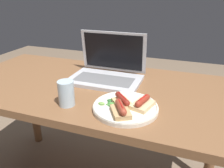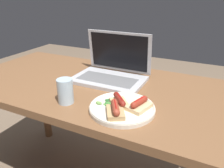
# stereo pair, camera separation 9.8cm
# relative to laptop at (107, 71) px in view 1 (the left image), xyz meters

# --- Properties ---
(desk) EXTENTS (1.49, 0.71, 0.72)m
(desk) POSITION_rel_laptop_xyz_m (-0.04, -0.10, -0.14)
(desk) COLOR brown
(desk) RESTS_ON ground_plane
(laptop) EXTENTS (0.38, 0.27, 0.24)m
(laptop) POSITION_rel_laptop_xyz_m (0.00, 0.00, 0.00)
(laptop) COLOR #B7B7BC
(laptop) RESTS_ON desk
(plate) EXTENTS (0.27, 0.27, 0.02)m
(plate) POSITION_rel_laptop_xyz_m (0.19, -0.29, -0.03)
(plate) COLOR silver
(plate) RESTS_ON desk
(sausage_toast_left) EXTENTS (0.11, 0.12, 0.05)m
(sausage_toast_left) POSITION_rel_laptop_xyz_m (0.19, -0.35, -0.01)
(sausage_toast_left) COLOR tan
(sausage_toast_left) RESTS_ON plate
(sausage_toast_middle) EXTENTS (0.10, 0.12, 0.04)m
(sausage_toast_middle) POSITION_rel_laptop_xyz_m (0.25, -0.27, -0.01)
(sausage_toast_middle) COLOR #D6B784
(sausage_toast_middle) RESTS_ON plate
(sausage_toast_right) EXTENTS (0.11, 0.11, 0.04)m
(sausage_toast_right) POSITION_rel_laptop_xyz_m (0.17, -0.28, -0.01)
(sausage_toast_right) COLOR tan
(sausage_toast_right) RESTS_ON plate
(salad_pile) EXTENTS (0.06, 0.07, 0.01)m
(salad_pile) POSITION_rel_laptop_xyz_m (0.11, -0.29, -0.02)
(salad_pile) COLOR #709E4C
(salad_pile) RESTS_ON plate
(drinking_glass) EXTENTS (0.07, 0.07, 0.11)m
(drinking_glass) POSITION_rel_laptop_xyz_m (-0.06, -0.33, 0.01)
(drinking_glass) COLOR silver
(drinking_glass) RESTS_ON desk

